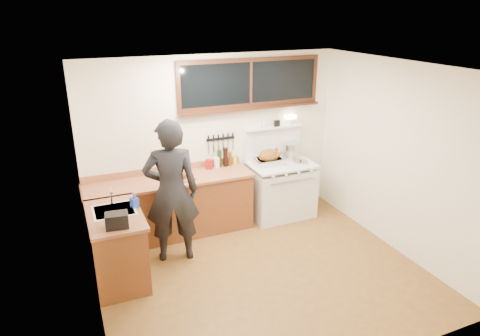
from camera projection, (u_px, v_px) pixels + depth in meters
name	position (u px, v px, depth m)	size (l,w,h in m)	color
ground_plane	(262.00, 274.00, 5.53)	(4.00, 3.50, 0.02)	brown
room_shell	(265.00, 152.00, 4.94)	(4.10, 3.60, 2.65)	white
counter_back	(171.00, 207.00, 6.32)	(2.44, 0.64, 1.00)	brown
counter_left	(117.00, 246.00, 5.28)	(0.64, 1.09, 0.90)	brown
sink_unit	(115.00, 215.00, 5.21)	(0.50, 0.45, 0.37)	white
vintage_stove	(280.00, 188.00, 6.94)	(1.02, 0.74, 1.59)	white
back_window	(251.00, 88.00, 6.50)	(2.32, 0.13, 0.77)	black
left_doorway	(96.00, 254.00, 3.94)	(0.02, 1.04, 2.17)	black
knife_strip	(221.00, 139.00, 6.59)	(0.46, 0.03, 0.28)	black
man	(172.00, 192.00, 5.54)	(0.79, 0.60, 1.95)	black
soap_bottle	(134.00, 200.00, 5.25)	(0.11, 0.11, 0.19)	#2443B6
toaster	(117.00, 220.00, 4.77)	(0.27, 0.20, 0.17)	black
cutting_board	(181.00, 177.00, 6.11)	(0.42, 0.36, 0.13)	#9E5F3E
roast_turkey	(269.00, 158.00, 6.71)	(0.46, 0.33, 0.25)	silver
stockpot	(291.00, 151.00, 6.97)	(0.30, 0.30, 0.26)	silver
saucepan	(273.00, 157.00, 6.92)	(0.15, 0.27, 0.11)	silver
pot_lid	(301.00, 162.00, 6.81)	(0.31, 0.31, 0.04)	silver
coffee_tin	(209.00, 164.00, 6.53)	(0.12, 0.11, 0.15)	#9C1311
pitcher	(217.00, 162.00, 6.58)	(0.10, 0.10, 0.17)	white
bottle_cluster	(226.00, 158.00, 6.62)	(0.32, 0.07, 0.30)	black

